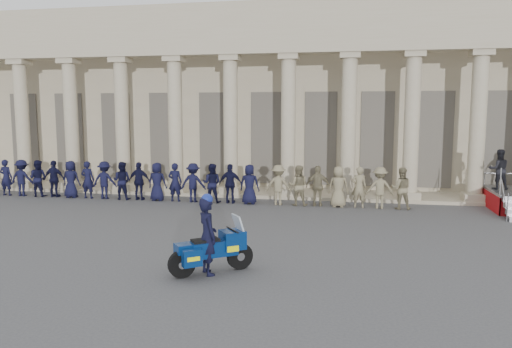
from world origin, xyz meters
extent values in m
plane|color=#434346|center=(0.00, 0.00, 0.00)|extent=(90.00, 90.00, 0.00)
cube|color=tan|center=(0.00, 15.00, 4.50)|extent=(40.00, 10.00, 9.00)
cube|color=tan|center=(0.00, 8.80, 0.07)|extent=(40.00, 2.60, 0.15)
cube|color=tan|center=(0.00, 8.00, 6.79)|extent=(35.80, 1.00, 1.00)
cube|color=tan|center=(0.00, 8.00, 7.89)|extent=(35.80, 1.00, 1.20)
cube|color=tan|center=(-11.70, 8.00, 0.30)|extent=(0.90, 0.90, 0.30)
cylinder|color=tan|center=(-11.70, 8.00, 3.25)|extent=(0.64, 0.64, 5.60)
cube|color=tan|center=(-11.70, 8.00, 6.17)|extent=(0.85, 0.85, 0.24)
cube|color=tan|center=(-9.10, 8.00, 0.30)|extent=(0.90, 0.90, 0.30)
cylinder|color=tan|center=(-9.10, 8.00, 3.25)|extent=(0.64, 0.64, 5.60)
cube|color=tan|center=(-9.10, 8.00, 6.17)|extent=(0.85, 0.85, 0.24)
cube|color=tan|center=(-6.50, 8.00, 0.30)|extent=(0.90, 0.90, 0.30)
cylinder|color=tan|center=(-6.50, 8.00, 3.25)|extent=(0.64, 0.64, 5.60)
cube|color=tan|center=(-6.50, 8.00, 6.17)|extent=(0.85, 0.85, 0.24)
cube|color=tan|center=(-3.90, 8.00, 0.30)|extent=(0.90, 0.90, 0.30)
cylinder|color=tan|center=(-3.90, 8.00, 3.25)|extent=(0.64, 0.64, 5.60)
cube|color=tan|center=(-3.90, 8.00, 6.17)|extent=(0.85, 0.85, 0.24)
cube|color=tan|center=(-1.30, 8.00, 0.30)|extent=(0.90, 0.90, 0.30)
cylinder|color=tan|center=(-1.30, 8.00, 3.25)|extent=(0.64, 0.64, 5.60)
cube|color=tan|center=(-1.30, 8.00, 6.17)|extent=(0.85, 0.85, 0.24)
cube|color=tan|center=(1.30, 8.00, 0.30)|extent=(0.90, 0.90, 0.30)
cylinder|color=tan|center=(1.30, 8.00, 3.25)|extent=(0.64, 0.64, 5.60)
cube|color=tan|center=(1.30, 8.00, 6.17)|extent=(0.85, 0.85, 0.24)
cube|color=tan|center=(3.90, 8.00, 0.30)|extent=(0.90, 0.90, 0.30)
cylinder|color=tan|center=(3.90, 8.00, 3.25)|extent=(0.64, 0.64, 5.60)
cube|color=tan|center=(3.90, 8.00, 6.17)|extent=(0.85, 0.85, 0.24)
cube|color=tan|center=(6.50, 8.00, 0.30)|extent=(0.90, 0.90, 0.30)
cylinder|color=tan|center=(6.50, 8.00, 3.25)|extent=(0.64, 0.64, 5.60)
cube|color=tan|center=(6.50, 8.00, 6.17)|extent=(0.85, 0.85, 0.24)
cube|color=tan|center=(9.10, 8.00, 0.30)|extent=(0.90, 0.90, 0.30)
cylinder|color=tan|center=(9.10, 8.00, 3.25)|extent=(0.64, 0.64, 5.60)
cube|color=tan|center=(9.10, 8.00, 6.17)|extent=(0.85, 0.85, 0.24)
cube|color=black|center=(-13.00, 10.02, 2.55)|extent=(1.30, 0.12, 4.20)
cube|color=black|center=(-10.40, 10.02, 2.55)|extent=(1.30, 0.12, 4.20)
cube|color=black|center=(-7.80, 10.02, 2.55)|extent=(1.30, 0.12, 4.20)
cube|color=black|center=(-5.20, 10.02, 2.55)|extent=(1.30, 0.12, 4.20)
cube|color=black|center=(-2.60, 10.02, 2.55)|extent=(1.30, 0.12, 4.20)
cube|color=black|center=(0.00, 10.02, 2.55)|extent=(1.30, 0.12, 4.20)
cube|color=black|center=(2.60, 10.02, 2.55)|extent=(1.30, 0.12, 4.20)
cube|color=black|center=(5.20, 10.02, 2.55)|extent=(1.30, 0.12, 4.20)
cube|color=black|center=(7.80, 10.02, 2.55)|extent=(1.30, 0.12, 4.20)
cube|color=black|center=(10.40, 10.02, 2.55)|extent=(1.30, 0.12, 4.20)
imported|color=black|center=(-11.48, 6.29, 0.83)|extent=(0.60, 0.40, 1.66)
imported|color=black|center=(-10.66, 6.29, 0.83)|extent=(1.07, 0.62, 1.66)
imported|color=black|center=(-9.85, 6.29, 0.83)|extent=(0.81, 0.63, 1.66)
imported|color=black|center=(-9.04, 6.29, 0.83)|extent=(0.97, 0.40, 1.66)
imported|color=black|center=(-8.22, 6.29, 0.83)|extent=(0.81, 0.53, 1.66)
imported|color=black|center=(-7.41, 6.29, 0.83)|extent=(0.60, 0.40, 1.66)
imported|color=black|center=(-6.60, 6.29, 0.83)|extent=(1.07, 0.62, 1.66)
imported|color=black|center=(-5.79, 6.29, 0.83)|extent=(0.81, 0.63, 1.66)
imported|color=black|center=(-4.97, 6.29, 0.83)|extent=(0.97, 0.40, 1.66)
imported|color=black|center=(-4.16, 6.29, 0.83)|extent=(0.81, 0.53, 1.66)
imported|color=black|center=(-3.35, 6.29, 0.83)|extent=(0.60, 0.40, 1.66)
imported|color=black|center=(-2.53, 6.29, 0.83)|extent=(1.07, 0.62, 1.66)
imported|color=black|center=(-1.72, 6.29, 0.83)|extent=(0.81, 0.63, 1.66)
imported|color=black|center=(-0.91, 6.29, 0.83)|extent=(0.97, 0.40, 1.66)
imported|color=black|center=(-0.09, 6.29, 0.83)|extent=(0.81, 0.53, 1.66)
imported|color=#7D7356|center=(1.12, 6.29, 0.83)|extent=(1.07, 0.62, 1.66)
imported|color=#7D7356|center=(1.93, 6.29, 0.83)|extent=(0.81, 0.63, 1.66)
imported|color=#7D7356|center=(2.75, 6.29, 0.83)|extent=(0.97, 0.40, 1.66)
imported|color=#7D7356|center=(3.56, 6.29, 0.83)|extent=(0.81, 0.53, 1.66)
imported|color=#7D7356|center=(4.37, 6.29, 0.83)|extent=(0.60, 0.40, 1.66)
imported|color=#7D7356|center=(5.18, 6.29, 0.83)|extent=(1.07, 0.62, 1.66)
imported|color=#7D7356|center=(6.00, 6.29, 0.83)|extent=(0.81, 0.63, 1.66)
cube|color=#9D0C10|center=(9.47, 6.95, 0.34)|extent=(0.04, 2.75, 0.68)
imported|color=black|center=(9.78, 7.15, 1.57)|extent=(0.77, 0.60, 1.58)
cylinder|color=black|center=(1.39, -2.24, 0.32)|extent=(0.60, 0.50, 0.65)
cylinder|color=black|center=(0.21, -3.12, 0.32)|extent=(0.60, 0.50, 0.65)
cube|color=navy|center=(0.84, -2.65, 0.61)|extent=(1.16, 1.01, 0.37)
cube|color=navy|center=(1.23, -2.36, 0.77)|extent=(0.74, 0.73, 0.44)
cube|color=silver|center=(1.23, -2.36, 0.54)|extent=(0.35, 0.37, 0.12)
cube|color=#B2BFCC|center=(1.37, -2.26, 1.10)|extent=(0.43, 0.49, 0.53)
cube|color=black|center=(0.68, -2.77, 0.81)|extent=(0.71, 0.65, 0.10)
cube|color=navy|center=(0.25, -3.09, 0.69)|extent=(0.48, 0.47, 0.22)
cube|color=navy|center=(0.51, -3.28, 0.54)|extent=(0.48, 0.44, 0.39)
cube|color=#F7F80D|center=(0.51, -3.28, 0.54)|extent=(0.38, 0.37, 0.10)
cube|color=navy|center=(0.14, -2.78, 0.54)|extent=(0.48, 0.44, 0.39)
cube|color=#F7F80D|center=(0.14, -2.78, 0.54)|extent=(0.38, 0.37, 0.10)
cylinder|color=silver|center=(0.30, -2.75, 0.30)|extent=(0.53, 0.43, 0.10)
cylinder|color=black|center=(1.23, -2.36, 1.00)|extent=(0.44, 0.57, 0.04)
imported|color=black|center=(0.72, -2.74, 0.93)|extent=(0.76, 0.81, 1.85)
sphere|color=navy|center=(0.72, -2.74, 1.80)|extent=(0.28, 0.28, 0.28)
camera|label=1|loc=(3.98, -13.81, 3.86)|focal=35.00mm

